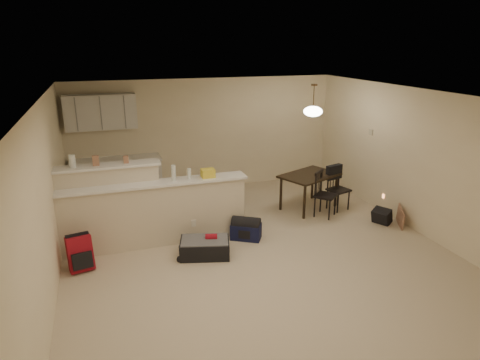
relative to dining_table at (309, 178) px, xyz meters
name	(u,v)px	position (x,y,z in m)	size (l,w,h in m)	color
room	(261,180)	(-1.66, -1.58, 0.62)	(7.00, 7.02, 2.50)	beige
breakfast_bar	(139,210)	(-3.42, -0.60, -0.02)	(3.08, 0.58, 1.39)	beige
upper_cabinets	(101,112)	(-3.86, 1.74, 1.27)	(1.40, 0.34, 0.70)	white
kitchen_counter	(118,181)	(-3.66, 1.61, -0.18)	(1.80, 0.60, 0.90)	white
thermostat	(371,132)	(1.32, -0.03, 0.87)	(0.02, 0.12, 0.12)	beige
jar	(72,161)	(-4.36, -0.46, 0.86)	(0.10, 0.10, 0.20)	silver
cereal_box	(96,161)	(-4.01, -0.46, 0.84)	(0.10, 0.07, 0.16)	#A16F53
small_box	(126,159)	(-3.55, -0.46, 0.82)	(0.08, 0.06, 0.12)	#A16F53
bottle_a	(174,173)	(-2.83, -0.68, 0.59)	(0.07, 0.07, 0.26)	silver
bottle_b	(189,174)	(-2.58, -0.68, 0.55)	(0.06, 0.06, 0.18)	silver
bag_lump	(208,173)	(-2.26, -0.68, 0.53)	(0.22, 0.18, 0.14)	#A16F53
dining_table	(309,178)	(0.00, 0.00, 0.00)	(1.36, 1.16, 0.72)	black
pendant_lamp	(313,111)	(0.00, 0.00, 1.36)	(0.36, 0.36, 0.62)	brown
dining_chair_near	(326,194)	(0.11, -0.48, -0.18)	(0.39, 0.37, 0.89)	black
dining_chair_far	(339,189)	(0.54, -0.25, -0.19)	(0.38, 0.37, 0.88)	black
suitcase	(205,248)	(-2.50, -1.33, -0.50)	(0.77, 0.50, 0.26)	black
red_backpack	(80,253)	(-4.36, -1.18, -0.37)	(0.35, 0.22, 0.52)	maroon
navy_duffel	(246,231)	(-1.68, -0.97, -0.49)	(0.51, 0.28, 0.28)	#13173C
black_daypack	(382,216)	(0.95, -1.14, -0.49)	(0.31, 0.22, 0.28)	black
cardboard_sheet	(400,217)	(1.19, -1.36, -0.46)	(0.46, 0.02, 0.35)	#A16F53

